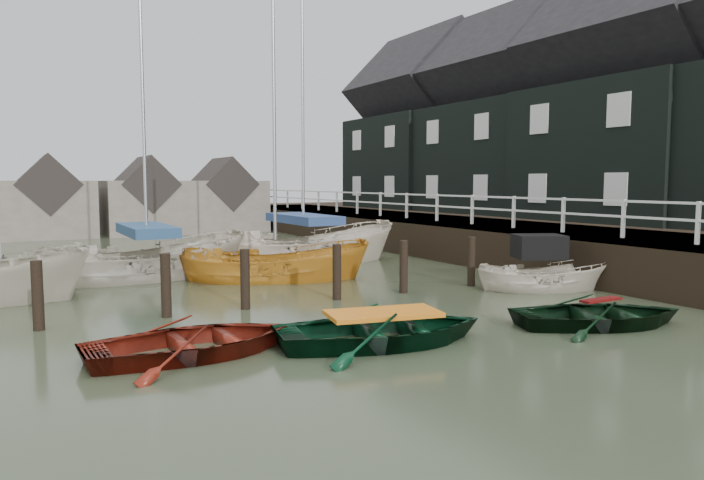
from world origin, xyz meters
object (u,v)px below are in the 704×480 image
sailboat_d (304,261)px  sailboat_c (276,279)px  rowboat_dkgreen (600,326)px  sailboat_b (148,276)px  rowboat_green (383,344)px  motorboat (543,285)px  rowboat_red (196,355)px

sailboat_d → sailboat_c: bearing=150.7°
rowboat_dkgreen → sailboat_d: size_ratio=0.27×
sailboat_b → rowboat_green: bearing=-173.8°
sailboat_d → rowboat_green: bearing=170.2°
rowboat_dkgreen → motorboat: motorboat is taller
rowboat_red → sailboat_b: 9.31m
sailboat_b → sailboat_c: 3.97m
rowboat_dkgreen → sailboat_d: 12.11m
rowboat_red → sailboat_c: 8.30m
sailboat_c → rowboat_dkgreen: bearing=-135.1°
rowboat_green → sailboat_b: (-2.17, 10.18, 0.06)m
sailboat_b → rowboat_dkgreen: bearing=-154.2°
rowboat_dkgreen → motorboat: size_ratio=0.91×
rowboat_dkgreen → rowboat_green: bearing=99.8°
motorboat → sailboat_c: 7.75m
sailboat_c → motorboat: bearing=-109.1°
rowboat_red → rowboat_dkgreen: 8.07m
motorboat → sailboat_b: size_ratio=0.36×
sailboat_c → rowboat_green: bearing=-164.8°
motorboat → sailboat_b: sailboat_b is taller
rowboat_green → sailboat_d: (3.51, 11.12, 0.06)m
rowboat_red → motorboat: motorboat is taller
rowboat_green → sailboat_b: 10.41m
rowboat_red → motorboat: size_ratio=0.94×
motorboat → sailboat_c: size_ratio=0.38×
rowboat_green → motorboat: motorboat is taller
sailboat_b → sailboat_d: (5.68, 0.95, 0.00)m
motorboat → sailboat_d: 9.01m
sailboat_b → sailboat_c: size_ratio=1.06×
rowboat_red → sailboat_c: bearing=-33.6°
rowboat_red → sailboat_b: sailboat_b is taller
motorboat → rowboat_red: bearing=125.7°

